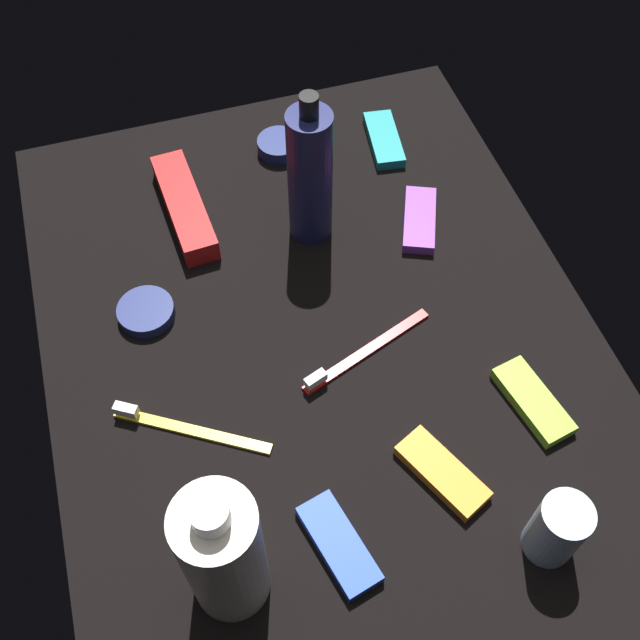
{
  "coord_description": "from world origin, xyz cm",
  "views": [
    {
      "loc": [
        -47.31,
        14.64,
        76.32
      ],
      "look_at": [
        0.0,
        0.0,
        3.0
      ],
      "focal_mm": 43.12,
      "sensor_mm": 36.0,
      "label": 1
    }
  ],
  "objects_px": {
    "bodywash_bottle": "(223,554)",
    "toothpaste_box_red": "(185,207)",
    "toothbrush_yellow": "(182,427)",
    "snack_bar_teal": "(384,140)",
    "snack_bar_orange": "(442,473)",
    "deodorant_stick": "(557,529)",
    "snack_bar_lime": "(533,401)",
    "snack_bar_purple": "(419,220)",
    "toothbrush_red": "(360,354)",
    "lotion_bottle": "(310,176)",
    "snack_bar_blue": "(339,544)",
    "cream_tin_left": "(279,146)",
    "cream_tin_right": "(146,312)"
  },
  "relations": [
    {
      "from": "bodywash_bottle",
      "to": "toothpaste_box_red",
      "type": "relative_size",
      "value": 1.14
    },
    {
      "from": "toothbrush_yellow",
      "to": "snack_bar_lime",
      "type": "relative_size",
      "value": 1.53
    },
    {
      "from": "snack_bar_orange",
      "to": "snack_bar_purple",
      "type": "bearing_deg",
      "value": -42.1
    },
    {
      "from": "snack_bar_orange",
      "to": "toothbrush_red",
      "type": "bearing_deg",
      "value": -12.53
    },
    {
      "from": "snack_bar_teal",
      "to": "deodorant_stick",
      "type": "bearing_deg",
      "value": -175.82
    },
    {
      "from": "toothbrush_red",
      "to": "snack_bar_purple",
      "type": "xyz_separation_m",
      "value": [
        0.17,
        -0.14,
        0.0
      ]
    },
    {
      "from": "lotion_bottle",
      "to": "toothbrush_red",
      "type": "distance_m",
      "value": 0.22
    },
    {
      "from": "lotion_bottle",
      "to": "toothpaste_box_red",
      "type": "bearing_deg",
      "value": 64.49
    },
    {
      "from": "cream_tin_left",
      "to": "cream_tin_right",
      "type": "distance_m",
      "value": 0.32
    },
    {
      "from": "snack_bar_teal",
      "to": "cream_tin_left",
      "type": "bearing_deg",
      "value": 86.6
    },
    {
      "from": "snack_bar_lime",
      "to": "deodorant_stick",
      "type": "bearing_deg",
      "value": 148.21
    },
    {
      "from": "snack_bar_orange",
      "to": "bodywash_bottle",
      "type": "bearing_deg",
      "value": 75.76
    },
    {
      "from": "toothpaste_box_red",
      "to": "snack_bar_purple",
      "type": "bearing_deg",
      "value": -113.61
    },
    {
      "from": "snack_bar_blue",
      "to": "snack_bar_orange",
      "type": "xyz_separation_m",
      "value": [
        0.04,
        -0.13,
        0.0
      ]
    },
    {
      "from": "snack_bar_blue",
      "to": "cream_tin_right",
      "type": "relative_size",
      "value": 1.53
    },
    {
      "from": "toothbrush_red",
      "to": "deodorant_stick",
      "type": "bearing_deg",
      "value": -157.68
    },
    {
      "from": "snack_bar_purple",
      "to": "cream_tin_left",
      "type": "height_order",
      "value": "cream_tin_left"
    },
    {
      "from": "toothpaste_box_red",
      "to": "snack_bar_blue",
      "type": "bearing_deg",
      "value": -176.91
    },
    {
      "from": "snack_bar_blue",
      "to": "cream_tin_left",
      "type": "height_order",
      "value": "cream_tin_left"
    },
    {
      "from": "lotion_bottle",
      "to": "toothpaste_box_red",
      "type": "height_order",
      "value": "lotion_bottle"
    },
    {
      "from": "snack_bar_blue",
      "to": "snack_bar_orange",
      "type": "height_order",
      "value": "same"
    },
    {
      "from": "cream_tin_left",
      "to": "deodorant_stick",
      "type": "bearing_deg",
      "value": -170.23
    },
    {
      "from": "snack_bar_teal",
      "to": "snack_bar_orange",
      "type": "distance_m",
      "value": 0.5
    },
    {
      "from": "toothbrush_red",
      "to": "snack_bar_orange",
      "type": "xyz_separation_m",
      "value": [
        -0.16,
        -0.04,
        0.0
      ]
    },
    {
      "from": "toothbrush_yellow",
      "to": "cream_tin_left",
      "type": "bearing_deg",
      "value": -29.29
    },
    {
      "from": "cream_tin_left",
      "to": "snack_bar_teal",
      "type": "bearing_deg",
      "value": -101.41
    },
    {
      "from": "cream_tin_right",
      "to": "snack_bar_lime",
      "type": "bearing_deg",
      "value": -122.32
    },
    {
      "from": "cream_tin_right",
      "to": "cream_tin_left",
      "type": "bearing_deg",
      "value": -45.36
    },
    {
      "from": "toothpaste_box_red",
      "to": "snack_bar_purple",
      "type": "relative_size",
      "value": 1.69
    },
    {
      "from": "snack_bar_teal",
      "to": "bodywash_bottle",
      "type": "bearing_deg",
      "value": 154.84
    },
    {
      "from": "toothbrush_red",
      "to": "snack_bar_teal",
      "type": "distance_m",
      "value": 0.36
    },
    {
      "from": "toothbrush_yellow",
      "to": "toothpaste_box_red",
      "type": "bearing_deg",
      "value": -12.31
    },
    {
      "from": "snack_bar_purple",
      "to": "toothbrush_red",
      "type": "bearing_deg",
      "value": 163.72
    },
    {
      "from": "deodorant_stick",
      "to": "snack_bar_teal",
      "type": "bearing_deg",
      "value": -3.83
    },
    {
      "from": "snack_bar_teal",
      "to": "snack_bar_blue",
      "type": "xyz_separation_m",
      "value": [
        -0.53,
        0.24,
        0.0
      ]
    },
    {
      "from": "toothbrush_yellow",
      "to": "toothpaste_box_red",
      "type": "height_order",
      "value": "toothpaste_box_red"
    },
    {
      "from": "toothbrush_yellow",
      "to": "snack_bar_orange",
      "type": "bearing_deg",
      "value": -118.14
    },
    {
      "from": "snack_bar_teal",
      "to": "snack_bar_orange",
      "type": "relative_size",
      "value": 1.0
    },
    {
      "from": "snack_bar_orange",
      "to": "cream_tin_left",
      "type": "bearing_deg",
      "value": -20.92
    },
    {
      "from": "toothbrush_yellow",
      "to": "deodorant_stick",
      "type": "bearing_deg",
      "value": -125.76
    },
    {
      "from": "cream_tin_left",
      "to": "snack_bar_lime",
      "type": "bearing_deg",
      "value": -161.0
    },
    {
      "from": "snack_bar_teal",
      "to": "cream_tin_left",
      "type": "height_order",
      "value": "cream_tin_left"
    },
    {
      "from": "snack_bar_orange",
      "to": "toothbrush_yellow",
      "type": "bearing_deg",
      "value": 37.24
    },
    {
      "from": "toothpaste_box_red",
      "to": "lotion_bottle",
      "type": "bearing_deg",
      "value": -119.1
    },
    {
      "from": "cream_tin_right",
      "to": "lotion_bottle",
      "type": "bearing_deg",
      "value": -72.26
    },
    {
      "from": "bodywash_bottle",
      "to": "toothpaste_box_red",
      "type": "height_order",
      "value": "bodywash_bottle"
    },
    {
      "from": "toothbrush_yellow",
      "to": "toothbrush_red",
      "type": "relative_size",
      "value": 0.92
    },
    {
      "from": "bodywash_bottle",
      "to": "cream_tin_right",
      "type": "distance_m",
      "value": 0.35
    },
    {
      "from": "bodywash_bottle",
      "to": "toothbrush_yellow",
      "type": "height_order",
      "value": "bodywash_bottle"
    },
    {
      "from": "toothbrush_yellow",
      "to": "cream_tin_left",
      "type": "xyz_separation_m",
      "value": [
        0.39,
        -0.22,
        0.0
      ]
    }
  ]
}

